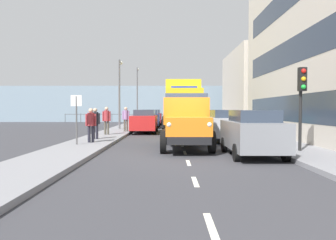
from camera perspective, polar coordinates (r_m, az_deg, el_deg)
name	(u,v)px	position (r m, az deg, el deg)	size (l,w,h in m)	color
ground_plane	(178,135)	(22.26, 1.85, -2.60)	(80.00, 80.00, 0.00)	#38383D
sidewalk_left	(244,134)	(22.85, 13.45, -2.35)	(2.37, 38.80, 0.15)	gray
sidewalk_right	(112,133)	(22.60, -9.87, -2.37)	(2.37, 38.80, 0.15)	gray
road_centreline_markings	(178,134)	(22.36, 1.84, -2.57)	(0.12, 35.39, 0.01)	silver
building_far_block	(264,89)	(34.65, 16.79, 5.28)	(6.85, 11.12, 7.68)	beige
sea_horizon	(174,104)	(44.59, 1.05, 2.87)	(80.00, 0.80, 5.00)	gray
seawall_railing	(174,116)	(40.99, 1.12, 0.74)	(28.08, 0.08, 1.20)	#4C5156
truck_vintage_orange	(186,122)	(14.02, 3.19, -0.44)	(2.17, 5.64, 2.43)	black
lorry_cargo_yellow	(182,105)	(24.40, 2.57, 2.67)	(2.58, 8.20, 3.87)	gold
car_grey_kerbside_near	(252,132)	(12.32, 14.75, -2.15)	(1.83, 3.90, 1.72)	slate
car_silver_kerbside_1	(225,125)	(17.97, 10.12, -0.86)	(1.87, 3.81, 1.72)	#B7BABF
car_teal_kerbside_2	(212,121)	(23.37, 7.82, -0.21)	(1.83, 4.15, 1.72)	#1E6670
car_red_oppositeside_0	(145,121)	(23.78, -4.18, -0.16)	(1.86, 4.55, 1.72)	#B21E1E
car_navy_oppositeside_1	(150,118)	(30.61, -3.19, 0.30)	(1.81, 4.09, 1.72)	navy
car_maroon_oppositeside_2	(153,117)	(35.78, -2.69, 0.54)	(1.97, 4.05, 1.72)	maroon
pedestrian_couple_a	(91,122)	(15.95, -13.55, -0.41)	(0.53, 0.34, 1.66)	black
pedestrian_with_bag	(95,121)	(17.69, -12.82, -0.14)	(0.53, 0.34, 1.67)	black
pedestrian_couple_b	(107,118)	(20.68, -10.88, 0.32)	(0.53, 0.34, 1.76)	#4C473D
pedestrian_in_dark_coat	(126,117)	(23.50, -7.52, 0.54)	(0.53, 0.34, 1.77)	#4C473D
traffic_light_near	(302,91)	(13.32, 22.68, 4.86)	(0.28, 0.41, 3.20)	black
lamp_post_promenade	(120,87)	(26.81, -8.61, 5.81)	(0.32, 1.14, 5.67)	#59595B
lamp_post_far	(137,90)	(38.11, -5.48, 5.33)	(0.32, 1.14, 6.52)	#59595B
street_sign	(76,111)	(15.17, -15.98, 1.57)	(0.50, 0.07, 2.25)	#4C4C4C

